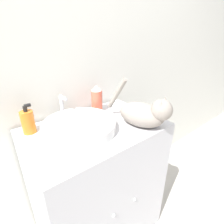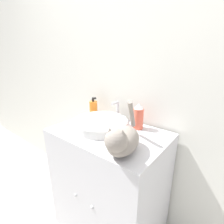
% 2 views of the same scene
% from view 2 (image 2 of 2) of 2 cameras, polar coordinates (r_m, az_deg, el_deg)
% --- Properties ---
extents(wall_back, '(6.00, 0.05, 2.50)m').
position_cam_2_polar(wall_back, '(1.34, 7.41, 12.65)').
color(wall_back, silver).
rests_on(wall_back, ground_plane).
extents(vanity_cabinet, '(0.78, 0.54, 0.88)m').
position_cam_2_polar(vanity_cabinet, '(1.45, -0.90, -22.34)').
color(vanity_cabinet, silver).
rests_on(vanity_cabinet, ground_plane).
extents(sink_basin, '(0.39, 0.39, 0.06)m').
position_cam_2_polar(sink_basin, '(1.25, -3.88, -3.82)').
color(sink_basin, white).
rests_on(sink_basin, vanity_cabinet).
extents(faucet, '(0.15, 0.09, 0.15)m').
position_cam_2_polar(faucet, '(1.39, 1.72, 0.07)').
color(faucet, silver).
rests_on(faucet, vanity_cabinet).
extents(cat, '(0.24, 0.40, 0.26)m').
position_cam_2_polar(cat, '(0.93, 3.29, -9.01)').
color(cat, gray).
rests_on(cat, vanity_cabinet).
extents(soap_bottle, '(0.07, 0.07, 0.16)m').
position_cam_2_polar(soap_bottle, '(1.49, -6.09, 1.32)').
color(soap_bottle, orange).
rests_on(soap_bottle, vanity_cabinet).
extents(spray_bottle, '(0.07, 0.07, 0.18)m').
position_cam_2_polar(spray_bottle, '(1.23, 8.59, -1.49)').
color(spray_bottle, '#EF6047').
rests_on(spray_bottle, vanity_cabinet).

